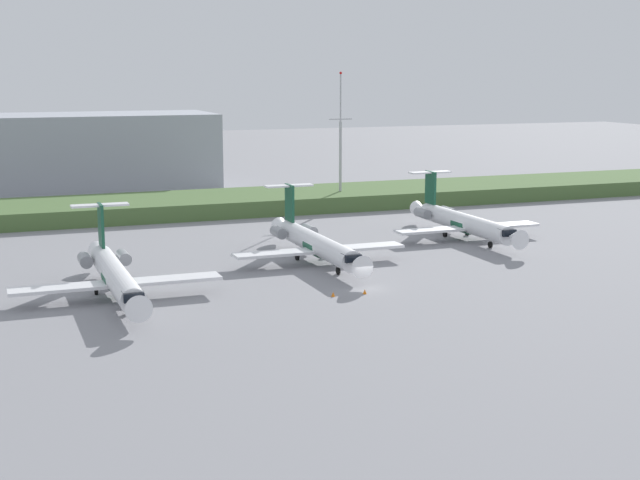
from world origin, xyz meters
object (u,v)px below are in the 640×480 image
object	(u,v)px
antenna_mast	(340,151)
regional_jet_nearest	(115,274)
regional_jet_second	(315,243)
regional_jet_third	(462,221)
safety_cone_mid_marker	(365,292)
safety_cone_front_marker	(333,294)

from	to	relation	value
antenna_mast	regional_jet_nearest	bearing A→B (deg)	-131.77
regional_jet_nearest	regional_jet_second	distance (m)	28.97
regional_jet_nearest	antenna_mast	xyz separation A→B (m)	(48.85, 54.70, 7.63)
regional_jet_third	antenna_mast	distance (m)	37.74
regional_jet_nearest	antenna_mast	distance (m)	73.73
antenna_mast	safety_cone_mid_marker	xyz separation A→B (m)	(-22.49, -63.27, -9.89)
regional_jet_third	safety_cone_mid_marker	size ratio (longest dim) A/B	56.36
regional_jet_nearest	safety_cone_mid_marker	distance (m)	27.81
regional_jet_third	antenna_mast	xyz separation A→B (m)	(-4.92, 36.64, 7.63)
regional_jet_second	safety_cone_front_marker	bearing A→B (deg)	-104.37
antenna_mast	safety_cone_front_marker	xyz separation A→B (m)	(-26.25, -63.13, -9.89)
regional_jet_nearest	safety_cone_front_marker	distance (m)	24.23
regional_jet_second	safety_cone_front_marker	size ratio (longest dim) A/B	56.36
regional_jet_third	antenna_mast	world-z (taller)	antenna_mast
regional_jet_nearest	regional_jet_second	bearing A→B (deg)	19.74
safety_cone_mid_marker	safety_cone_front_marker	bearing A→B (deg)	177.85
safety_cone_front_marker	regional_jet_nearest	bearing A→B (deg)	159.54
regional_jet_nearest	antenna_mast	size ratio (longest dim) A/B	1.26
regional_jet_second	safety_cone_front_marker	distance (m)	18.94
regional_jet_second	regional_jet_third	size ratio (longest dim) A/B	1.00
regional_jet_second	regional_jet_third	distance (m)	27.76
antenna_mast	safety_cone_front_marker	bearing A→B (deg)	-112.58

